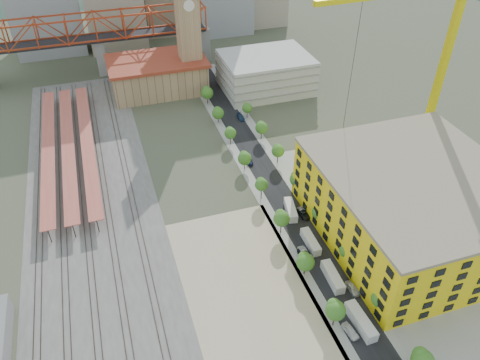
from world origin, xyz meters
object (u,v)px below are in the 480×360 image
object	(u,v)px
clock_tower	(187,17)
site_trailer_a	(361,321)
site_trailer_d	(291,210)
car_0	(350,331)
site_trailer_b	(333,277)
site_trailer_c	(311,242)
tower_crane	(438,44)
construction_building	(413,205)

from	to	relation	value
clock_tower	site_trailer_a	world-z (taller)	clock_tower
site_trailer_d	car_0	xyz separation A→B (m)	(-3.00, -39.37, -0.41)
car_0	site_trailer_b	bearing A→B (deg)	69.49
site_trailer_c	site_trailer_d	world-z (taller)	site_trailer_d
site_trailer_c	car_0	bearing A→B (deg)	-95.22
clock_tower	tower_crane	bearing A→B (deg)	-53.40
car_0	site_trailer_a	bearing A→B (deg)	12.23
site_trailer_a	site_trailer_b	xyz separation A→B (m)	(0.00, 13.06, -0.09)
car_0	site_trailer_c	bearing A→B (deg)	74.94
site_trailer_b	car_0	size ratio (longest dim) A/B	1.99
site_trailer_c	car_0	world-z (taller)	site_trailer_c
clock_tower	car_0	world-z (taller)	clock_tower
clock_tower	site_trailer_c	world-z (taller)	clock_tower
site_trailer_b	site_trailer_c	size ratio (longest dim) A/B	1.05
site_trailer_c	site_trailer_b	bearing A→B (deg)	-88.74
construction_building	site_trailer_d	bearing A→B (deg)	147.83
tower_crane	car_0	bearing A→B (deg)	-133.40
tower_crane	car_0	distance (m)	79.89
tower_crane	site_trailer_d	distance (m)	59.94
site_trailer_d	site_trailer_a	bearing A→B (deg)	-78.41
construction_building	car_0	distance (m)	38.02
clock_tower	site_trailer_a	xyz separation A→B (m)	(8.00, -121.87, -27.37)
site_trailer_a	site_trailer_c	distance (m)	25.27
site_trailer_d	clock_tower	bearing A→B (deg)	107.05
site_trailer_d	site_trailer_c	bearing A→B (deg)	-78.41
site_trailer_d	car_0	world-z (taller)	site_trailer_d
clock_tower	tower_crane	world-z (taller)	tower_crane
site_trailer_b	site_trailer_d	xyz separation A→B (m)	(0.00, 25.17, -0.05)
tower_crane	car_0	xyz separation A→B (m)	(-48.36, -51.15, -37.78)
clock_tower	site_trailer_c	size ratio (longest dim) A/B	6.04
clock_tower	site_trailer_d	bearing A→B (deg)	-84.54
clock_tower	site_trailer_d	world-z (taller)	clock_tower
clock_tower	car_0	bearing A→B (deg)	-87.67
construction_building	site_trailer_b	distance (m)	28.65
clock_tower	car_0	distance (m)	126.24
site_trailer_a	site_trailer_c	bearing A→B (deg)	87.64
clock_tower	construction_building	bearing A→B (deg)	-71.22
site_trailer_b	site_trailer_a	bearing A→B (deg)	-87.06
clock_tower	tower_crane	size ratio (longest dim) A/B	0.83
site_trailer_a	site_trailer_b	size ratio (longest dim) A/B	1.07
construction_building	site_trailer_b	size ratio (longest dim) A/B	5.59
site_trailer_b	site_trailer_d	distance (m)	25.17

